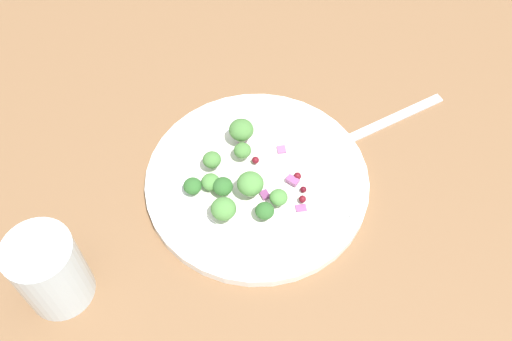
% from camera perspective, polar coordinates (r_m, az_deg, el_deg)
% --- Properties ---
extents(ground_plane, '(1.80, 1.80, 0.02)m').
position_cam_1_polar(ground_plane, '(0.67, 2.03, -3.63)').
color(ground_plane, brown).
extents(plate, '(0.25, 0.25, 0.02)m').
position_cam_1_polar(plate, '(0.66, 0.00, -0.89)').
color(plate, white).
rests_on(plate, ground_plane).
extents(dressing_pool, '(0.15, 0.15, 0.00)m').
position_cam_1_polar(dressing_pool, '(0.66, 0.00, -0.68)').
color(dressing_pool, white).
rests_on(dressing_pool, plate).
extents(broccoli_floret_0, '(0.03, 0.03, 0.03)m').
position_cam_1_polar(broccoli_floret_0, '(0.61, -3.28, -3.76)').
color(broccoli_floret_0, '#9EC684').
rests_on(broccoli_floret_0, plate).
extents(broccoli_floret_1, '(0.02, 0.02, 0.02)m').
position_cam_1_polar(broccoli_floret_1, '(0.63, 1.94, -2.63)').
color(broccoli_floret_1, '#8EB77A').
rests_on(broccoli_floret_1, plate).
extents(broccoli_floret_2, '(0.02, 0.02, 0.02)m').
position_cam_1_polar(broccoli_floret_2, '(0.64, -6.32, -1.76)').
color(broccoli_floret_2, '#8EB77A').
rests_on(broccoli_floret_2, plate).
extents(broccoli_floret_3, '(0.03, 0.03, 0.03)m').
position_cam_1_polar(broccoli_floret_3, '(0.67, -1.54, 3.93)').
color(broccoli_floret_3, '#9EC684').
rests_on(broccoli_floret_3, plate).
extents(broccoli_floret_4, '(0.02, 0.02, 0.02)m').
position_cam_1_polar(broccoli_floret_4, '(0.64, -4.53, -1.13)').
color(broccoli_floret_4, '#ADD18E').
rests_on(broccoli_floret_4, plate).
extents(broccoli_floret_5, '(0.02, 0.02, 0.02)m').
position_cam_1_polar(broccoli_floret_5, '(0.64, -3.35, -1.68)').
color(broccoli_floret_5, '#ADD18E').
rests_on(broccoli_floret_5, plate).
extents(broccoli_floret_6, '(0.02, 0.02, 0.02)m').
position_cam_1_polar(broccoli_floret_6, '(0.62, 0.74, -3.95)').
color(broccoli_floret_6, '#8EB77A').
rests_on(broccoli_floret_6, plate).
extents(broccoli_floret_7, '(0.03, 0.03, 0.03)m').
position_cam_1_polar(broccoli_floret_7, '(0.63, -0.65, -1.09)').
color(broccoli_floret_7, '#9EC684').
rests_on(broccoli_floret_7, plate).
extents(broccoli_floret_8, '(0.02, 0.02, 0.02)m').
position_cam_1_polar(broccoli_floret_8, '(0.65, -4.41, 1.03)').
color(broccoli_floret_8, '#8EB77A').
rests_on(broccoli_floret_8, plate).
extents(broccoli_floret_9, '(0.02, 0.02, 0.02)m').
position_cam_1_polar(broccoli_floret_9, '(0.66, -1.42, 1.94)').
color(broccoli_floret_9, '#8EB77A').
rests_on(broccoli_floret_9, plate).
extents(cranberry_0, '(0.01, 0.01, 0.01)m').
position_cam_1_polar(cranberry_0, '(0.65, 4.50, -1.84)').
color(cranberry_0, '#4C0A14').
rests_on(cranberry_0, plate).
extents(cranberry_1, '(0.01, 0.01, 0.01)m').
position_cam_1_polar(cranberry_1, '(0.65, 3.93, -0.54)').
color(cranberry_1, maroon).
rests_on(cranberry_1, plate).
extents(cranberry_2, '(0.01, 0.01, 0.01)m').
position_cam_1_polar(cranberry_2, '(0.64, 4.42, -2.78)').
color(cranberry_2, maroon).
rests_on(cranberry_2, plate).
extents(cranberry_3, '(0.01, 0.01, 0.01)m').
position_cam_1_polar(cranberry_3, '(0.66, -0.16, 1.02)').
color(cranberry_3, maroon).
rests_on(cranberry_3, plate).
extents(onion_bit_0, '(0.01, 0.01, 0.00)m').
position_cam_1_polar(onion_bit_0, '(0.64, 4.27, -3.68)').
color(onion_bit_0, '#934C84').
rests_on(onion_bit_0, plate).
extents(onion_bit_1, '(0.01, 0.01, 0.00)m').
position_cam_1_polar(onion_bit_1, '(0.64, 0.74, -2.44)').
color(onion_bit_1, '#843D75').
rests_on(onion_bit_1, plate).
extents(onion_bit_2, '(0.01, 0.02, 0.00)m').
position_cam_1_polar(onion_bit_2, '(0.65, 3.45, -0.96)').
color(onion_bit_2, '#934C84').
rests_on(onion_bit_2, plate).
extents(onion_bit_3, '(0.01, 0.01, 0.00)m').
position_cam_1_polar(onion_bit_3, '(0.69, -1.46, 2.72)').
color(onion_bit_3, '#A35B93').
rests_on(onion_bit_3, plate).
extents(onion_bit_4, '(0.01, 0.01, 0.00)m').
position_cam_1_polar(onion_bit_4, '(0.68, 2.06, 2.06)').
color(onion_bit_4, '#A35B93').
rests_on(onion_bit_4, plate).
extents(fork, '(0.12, 0.17, 0.01)m').
position_cam_1_polar(fork, '(0.73, 11.05, 4.05)').
color(fork, silver).
rests_on(fork, ground_plane).
extents(water_glass, '(0.07, 0.07, 0.09)m').
position_cam_1_polar(water_glass, '(0.60, -19.46, -9.17)').
color(water_glass, silver).
rests_on(water_glass, ground_plane).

